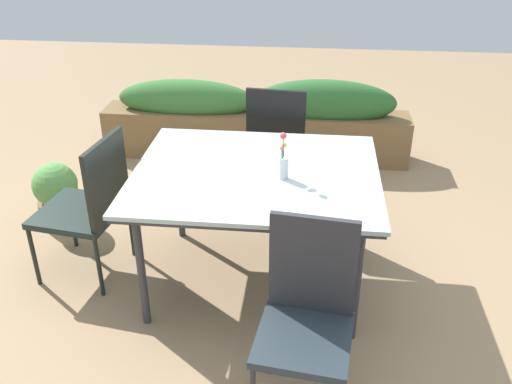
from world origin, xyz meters
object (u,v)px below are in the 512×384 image
at_px(chair_end_left, 90,202).
at_px(chair_far_side, 278,143).
at_px(chair_near_right, 307,312).
at_px(planter_box, 256,120).
at_px(potted_plant, 57,194).
at_px(flower_vase, 284,162).
at_px(dining_table, 256,179).

height_order(chair_end_left, chair_far_side, chair_far_side).
relative_size(chair_near_right, planter_box, 0.35).
bearing_deg(planter_box, potted_plant, -134.51).
distance_m(chair_near_right, flower_vase, 0.92).
height_order(chair_end_left, potted_plant, chair_end_left).
xyz_separation_m(chair_near_right, potted_plant, (-1.86, 1.44, -0.29)).
distance_m(flower_vase, potted_plant, 1.91).
bearing_deg(planter_box, chair_far_side, -75.04).
bearing_deg(chair_near_right, dining_table, -62.95).
relative_size(planter_box, potted_plant, 5.71).
xyz_separation_m(chair_far_side, flower_vase, (0.10, -0.98, 0.32)).
xyz_separation_m(flower_vase, potted_plant, (-1.69, 0.61, -0.63)).
height_order(chair_far_side, potted_plant, chair_far_side).
bearing_deg(flower_vase, planter_box, 100.34).
xyz_separation_m(dining_table, flower_vase, (0.16, -0.08, 0.16)).
relative_size(dining_table, chair_far_side, 1.40).
distance_m(flower_vase, planter_box, 2.07).
bearing_deg(dining_table, potted_plant, 160.79).
relative_size(dining_table, flower_vase, 5.00).
distance_m(chair_far_side, planter_box, 1.04).
distance_m(planter_box, potted_plant, 1.90).
bearing_deg(chair_end_left, dining_table, -80.94).
bearing_deg(chair_far_side, dining_table, -88.91).
relative_size(flower_vase, potted_plant, 0.58).
relative_size(chair_end_left, chair_far_side, 0.94).
relative_size(chair_end_left, potted_plant, 1.94).
height_order(flower_vase, potted_plant, flower_vase).
xyz_separation_m(chair_far_side, chair_near_right, (0.26, -1.82, -0.03)).
relative_size(chair_near_right, potted_plant, 1.99).
distance_m(chair_end_left, chair_far_side, 1.43).
bearing_deg(flower_vase, dining_table, 154.91).
height_order(chair_end_left, flower_vase, flower_vase).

